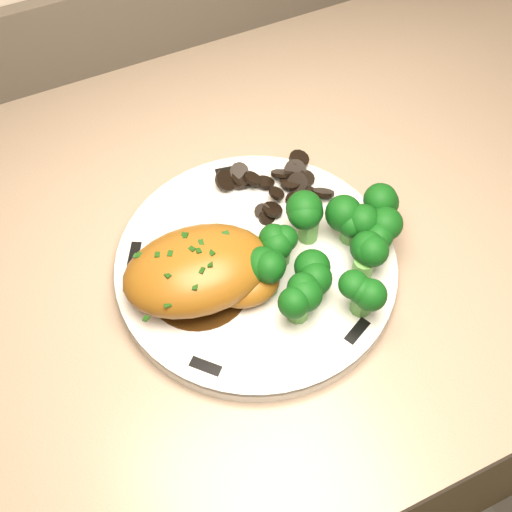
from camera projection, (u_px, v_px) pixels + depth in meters
name	position (u px, v px, depth m)	size (l,w,h in m)	color
counter	(9.00, 480.00, 1.01)	(2.11, 0.70, 1.03)	brown
plate	(256.00, 266.00, 0.69)	(0.30, 0.30, 0.02)	silver
rim_accent_0	(354.00, 209.00, 0.72)	(0.03, 0.01, 0.00)	black
rim_accent_1	(229.00, 171.00, 0.75)	(0.03, 0.01, 0.00)	black
rim_accent_2	(134.00, 254.00, 0.68)	(0.03, 0.01, 0.00)	black
rim_accent_3	(206.00, 366.00, 0.61)	(0.03, 0.01, 0.00)	black
rim_accent_4	(357.00, 331.00, 0.63)	(0.03, 0.01, 0.00)	black
gravy_pool	(199.00, 285.00, 0.66)	(0.11, 0.11, 0.00)	#321B09
chicken_breast	(203.00, 272.00, 0.64)	(0.16, 0.12, 0.06)	#8C5618
mushroom_pile	(272.00, 195.00, 0.72)	(0.11, 0.08, 0.03)	black
broccoli_florets	(332.00, 253.00, 0.65)	(0.17, 0.13, 0.05)	#52933E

